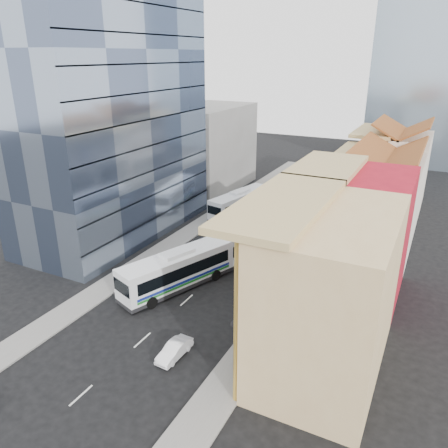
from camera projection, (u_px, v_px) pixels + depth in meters
The scene contains 14 objects.
ground at pixel (135, 347), 35.09m from camera, with size 200.00×200.00×0.00m, color black.
sidewalk_right at pixel (314, 260), 49.80m from camera, with size 3.00×90.00×0.15m, color slate.
sidewalk_left at pixel (187, 234), 56.93m from camera, with size 3.00×90.00×0.15m, color slate.
shophouse_tan at pixel (330, 293), 31.20m from camera, with size 8.00×14.00×12.00m, color #D9B67D.
shophouse_red at pixel (361, 235), 41.18m from camera, with size 8.00×10.00×12.00m, color #AB1322.
shophouse_cream_near at pixel (376, 214), 49.45m from camera, with size 8.00×9.00×10.00m, color silver.
shophouse_cream_mid at pixel (387, 193), 56.94m from camera, with size 8.00×9.00×10.00m, color silver.
shophouse_cream_far at pixel (397, 172), 65.49m from camera, with size 8.00×12.00×11.00m, color silver.
office_tower at pixel (110, 116), 52.57m from camera, with size 12.00×26.00×30.00m, color #414E67.
office_block_far at pixel (209, 148), 74.19m from camera, with size 10.00×18.00×14.00m, color gray.
bus_left_near at pixel (178, 269), 43.31m from camera, with size 2.97×12.68×4.07m, color white, non-canonical shape.
bus_left_far at pixel (240, 202), 63.34m from camera, with size 2.72×11.61×3.72m, color silver, non-canonical shape.
bus_right at pixel (260, 236), 51.39m from camera, with size 2.87×12.26×3.93m, color white, non-canonical shape.
sedan_right at pixel (174, 350), 33.76m from camera, with size 1.25×3.57×1.18m, color white.
Camera 1 is at (19.50, -22.75, 21.97)m, focal length 35.00 mm.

